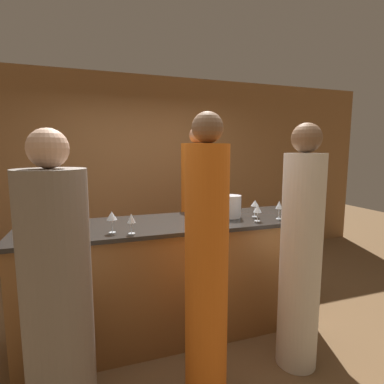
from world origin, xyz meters
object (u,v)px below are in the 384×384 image
(guest_1, at_px, (58,299))
(wine_bottle_0, at_px, (211,207))
(guest_2, at_px, (206,269))
(guest_0, at_px, (301,255))
(bartender, at_px, (197,215))
(ice_bucket, at_px, (231,206))

(guest_1, relative_size, wine_bottle_0, 5.55)
(wine_bottle_0, bearing_deg, guest_2, -114.25)
(guest_2, relative_size, wine_bottle_0, 5.91)
(guest_0, relative_size, wine_bottle_0, 5.80)
(bartender, bearing_deg, ice_bucket, 94.68)
(bartender, xyz_separation_m, guest_1, (-1.42, -1.58, -0.08))
(bartender, distance_m, wine_bottle_0, 0.95)
(guest_1, bearing_deg, guest_2, -2.92)
(bartender, distance_m, guest_0, 1.58)
(guest_0, xyz_separation_m, guest_1, (-1.71, -0.03, -0.06))
(guest_1, xyz_separation_m, wine_bottle_0, (1.24, 0.68, 0.35))
(bartender, distance_m, guest_1, 2.12)
(ice_bucket, bearing_deg, bartender, 94.68)
(guest_1, bearing_deg, bartender, 47.95)
(guest_0, height_order, ice_bucket, guest_0)
(guest_0, xyz_separation_m, wine_bottle_0, (-0.48, 0.66, 0.29))
(guest_1, xyz_separation_m, ice_bucket, (1.49, 0.78, 0.33))
(wine_bottle_0, bearing_deg, guest_0, -54.15)
(wine_bottle_0, distance_m, ice_bucket, 0.27)
(wine_bottle_0, bearing_deg, guest_1, -151.13)
(bartender, relative_size, guest_1, 1.09)
(guest_1, bearing_deg, guest_0, 0.84)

